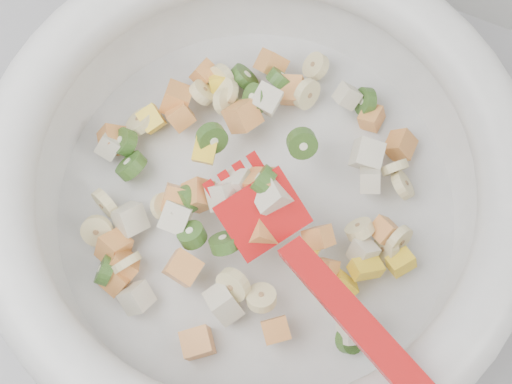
% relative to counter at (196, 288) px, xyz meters
% --- Properties ---
extents(counter, '(2.00, 0.60, 0.90)m').
position_rel_counter_xyz_m(counter, '(0.00, 0.00, 0.00)').
color(counter, '#949398').
rests_on(counter, ground).
extents(mixing_bowl, '(0.43, 0.43, 0.16)m').
position_rel_counter_xyz_m(mixing_bowl, '(0.09, 0.01, 0.52)').
color(mixing_bowl, silver).
rests_on(mixing_bowl, counter).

